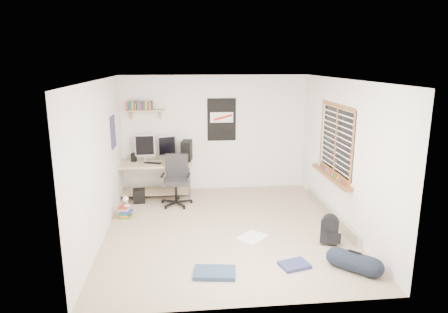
{
  "coord_description": "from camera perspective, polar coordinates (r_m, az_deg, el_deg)",
  "views": [
    {
      "loc": [
        -0.68,
        -6.3,
        2.79
      ],
      "look_at": [
        0.01,
        0.33,
        1.19
      ],
      "focal_mm": 32.0,
      "sensor_mm": 36.0,
      "label": 1
    }
  ],
  "objects": [
    {
      "name": "book_stack",
      "position": [
        7.53,
        -13.8,
        -7.42
      ],
      "size": [
        0.49,
        0.43,
        0.29
      ],
      "primitive_type": "cube",
      "rotation": [
        0.0,
        0.0,
        -0.2
      ],
      "color": "olive",
      "rests_on": "floor"
    },
    {
      "name": "wall_shelf",
      "position": [
        8.53,
        -11.11,
        6.47
      ],
      "size": [
        0.8,
        0.22,
        0.24
      ],
      "primitive_type": "cube",
      "color": "tan",
      "rests_on": "back_wall"
    },
    {
      "name": "poster_left_wall",
      "position": [
        7.72,
        -15.58,
        3.4
      ],
      "size": [
        0.02,
        0.42,
        0.6
      ],
      "primitive_type": "cube",
      "color": "navy",
      "rests_on": "left_wall"
    },
    {
      "name": "baseboard_heater",
      "position": [
        7.6,
        14.95,
        -7.77
      ],
      "size": [
        0.08,
        2.5,
        0.18
      ],
      "primitive_type": "cube",
      "color": "#B7B2A8",
      "rests_on": "floor"
    },
    {
      "name": "office_chair",
      "position": [
        7.91,
        -6.89,
        -3.49
      ],
      "size": [
        0.72,
        0.72,
        1.0
      ],
      "primitive_type": "cube",
      "rotation": [
        0.0,
        0.0,
        -0.11
      ],
      "color": "#252528",
      "rests_on": "floor"
    },
    {
      "name": "desk_lamp",
      "position": [
        7.43,
        -13.77,
        -5.81
      ],
      "size": [
        0.17,
        0.22,
        0.19
      ],
      "primitive_type": "cube",
      "rotation": [
        0.0,
        0.0,
        0.35
      ],
      "color": "silver",
      "rests_on": "book_stack"
    },
    {
      "name": "window",
      "position": [
        7.23,
        15.57,
        2.34
      ],
      "size": [
        0.1,
        1.5,
        1.26
      ],
      "primitive_type": "cube",
      "color": "brown",
      "rests_on": "right_wall"
    },
    {
      "name": "floor",
      "position": [
        6.92,
        0.24,
        -10.29
      ],
      "size": [
        4.0,
        4.5,
        0.01
      ],
      "primitive_type": "cube",
      "color": "gray",
      "rests_on": "ground"
    },
    {
      "name": "monitor_left",
      "position": [
        8.54,
        -11.19,
        0.75
      ],
      "size": [
        0.41,
        0.12,
        0.45
      ],
      "primitive_type": "cube",
      "rotation": [
        0.0,
        0.0,
        0.05
      ],
      "color": "#A9AAAE",
      "rests_on": "desk"
    },
    {
      "name": "right_wall",
      "position": [
        7.02,
        16.76,
        0.26
      ],
      "size": [
        0.01,
        4.5,
        2.5
      ],
      "primitive_type": "cube",
      "color": "silver",
      "rests_on": "ground"
    },
    {
      "name": "ceiling",
      "position": [
        6.34,
        0.27,
        10.95
      ],
      "size": [
        4.0,
        4.5,
        0.01
      ],
      "primitive_type": "cube",
      "color": "white",
      "rests_on": "ground"
    },
    {
      "name": "left_wall",
      "position": [
        6.62,
        -17.28,
        -0.56
      ],
      "size": [
        0.01,
        4.5,
        2.5
      ],
      "primitive_type": "cube",
      "color": "silver",
      "rests_on": "ground"
    },
    {
      "name": "subwoofer",
      "position": [
        8.26,
        -12.03,
        -5.5
      ],
      "size": [
        0.26,
        0.26,
        0.27
      ],
      "primitive_type": "cube",
      "rotation": [
        0.0,
        0.0,
        0.1
      ],
      "color": "black",
      "rests_on": "floor"
    },
    {
      "name": "tshirt",
      "position": [
        6.56,
        4.11,
        -11.49
      ],
      "size": [
        0.55,
        0.55,
        0.04
      ],
      "primitive_type": "cube",
      "rotation": [
        0.0,
        0.0,
        0.81
      ],
      "color": "white",
      "rests_on": "floor"
    },
    {
      "name": "jeans_a",
      "position": [
        5.55,
        -1.32,
        -16.28
      ],
      "size": [
        0.6,
        0.43,
        0.06
      ],
      "primitive_type": "cube",
      "rotation": [
        0.0,
        0.0,
        -0.14
      ],
      "color": "navy",
      "rests_on": "floor"
    },
    {
      "name": "keyboard",
      "position": [
        8.4,
        -10.14,
        -0.94
      ],
      "size": [
        0.39,
        0.25,
        0.02
      ],
      "primitive_type": "cube",
      "rotation": [
        0.0,
        0.0,
        -0.36
      ],
      "color": "black",
      "rests_on": "desk"
    },
    {
      "name": "backpack",
      "position": [
        6.52,
        14.82,
        -10.37
      ],
      "size": [
        0.33,
        0.3,
        0.36
      ],
      "primitive_type": "cube",
      "rotation": [
        0.0,
        0.0,
        -0.42
      ],
      "color": "black",
      "rests_on": "floor"
    },
    {
      "name": "poster_back_wall",
      "position": [
        8.66,
        -0.34,
        5.28
      ],
      "size": [
        0.62,
        0.03,
        0.92
      ],
      "primitive_type": "cube",
      "color": "black",
      "rests_on": "back_wall"
    },
    {
      "name": "speaker_right",
      "position": [
        8.12,
        -7.12,
        -0.77
      ],
      "size": [
        0.1,
        0.1,
        0.17
      ],
      "primitive_type": "cube",
      "rotation": [
        0.0,
        0.0,
        0.17
      ],
      "color": "black",
      "rests_on": "desk"
    },
    {
      "name": "monitor_right",
      "position": [
        8.51,
        -8.05,
        0.73
      ],
      "size": [
        0.39,
        0.2,
        0.42
      ],
      "primitive_type": "cube",
      "rotation": [
        0.0,
        0.0,
        0.3
      ],
      "color": "#ACACB1",
      "rests_on": "desk"
    },
    {
      "name": "desk",
      "position": [
        8.53,
        -9.86,
        -3.21
      ],
      "size": [
        1.7,
        1.1,
        0.71
      ],
      "primitive_type": "cube",
      "rotation": [
        0.0,
        0.0,
        -0.29
      ],
      "color": "tan",
      "rests_on": "floor"
    },
    {
      "name": "duffel_bag",
      "position": [
        5.86,
        18.12,
        -14.1
      ],
      "size": [
        0.38,
        0.38,
        0.53
      ],
      "primitive_type": "cylinder",
      "rotation": [
        0.0,
        0.0,
        -0.76
      ],
      "color": "black",
      "rests_on": "floor"
    },
    {
      "name": "jeans_b",
      "position": [
        5.83,
        10.04,
        -15.0
      ],
      "size": [
        0.46,
        0.39,
        0.05
      ],
      "primitive_type": "cube",
      "rotation": [
        0.0,
        0.0,
        0.27
      ],
      "color": "navy",
      "rests_on": "floor"
    },
    {
      "name": "pc_tower",
      "position": [
        8.5,
        -5.35,
        0.82
      ],
      "size": [
        0.26,
        0.43,
        0.43
      ],
      "primitive_type": "cube",
      "rotation": [
        0.0,
        0.0,
        -0.16
      ],
      "color": "black",
      "rests_on": "desk"
    },
    {
      "name": "speaker_left",
      "position": [
        8.59,
        -12.76,
        -0.14
      ],
      "size": [
        0.12,
        0.12,
        0.19
      ],
      "primitive_type": "cube",
      "rotation": [
        0.0,
        0.0,
        -0.37
      ],
      "color": "black",
      "rests_on": "desk"
    },
    {
      "name": "back_wall",
      "position": [
        8.72,
        -1.33,
        3.34
      ],
      "size": [
        4.0,
        0.01,
        2.5
      ],
      "primitive_type": "cube",
      "color": "silver",
      "rests_on": "ground"
    }
  ]
}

